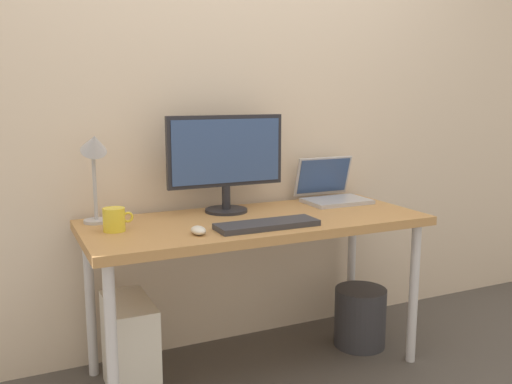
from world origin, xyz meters
The scene contains 11 objects.
ground_plane centered at (0.00, 0.00, 0.00)m, with size 6.00×6.00×0.00m, color #4C4742.
back_wall centered at (0.00, 0.38, 1.30)m, with size 4.40×0.04×2.60m, color beige.
desk centered at (0.00, 0.00, 0.66)m, with size 1.53×0.63×0.72m.
monitor centered at (-0.07, 0.18, 0.98)m, with size 0.57×0.20×0.46m.
laptop centered at (0.52, 0.20, 0.78)m, with size 0.32×0.28×0.22m.
desk_lamp centered at (-0.66, 0.18, 1.01)m, with size 0.11×0.16×0.41m.
keyboard centered at (-0.03, -0.18, 0.73)m, with size 0.44×0.14×0.02m, color #333338.
mouse centered at (-0.33, -0.17, 0.74)m, with size 0.06×0.09×0.03m, color silver.
coffee_mug centered at (-0.62, 0.03, 0.77)m, with size 0.12×0.09×0.10m.
computer_tower centered at (-0.58, 0.01, 0.21)m, with size 0.18×0.36×0.42m, color silver.
wastebasket centered at (0.58, -0.01, 0.15)m, with size 0.26×0.26×0.30m, color #333338.
Camera 1 is at (-1.03, -2.21, 1.27)m, focal length 38.98 mm.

